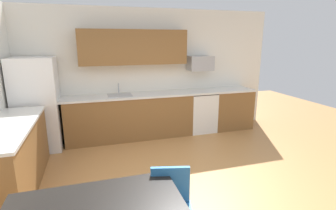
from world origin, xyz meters
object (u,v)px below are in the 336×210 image
oven_range (200,111)px  microwave (200,63)px  chair_near_table (171,206)px  refrigerator (37,105)px

oven_range → microwave: 1.09m
microwave → chair_near_table: size_ratio=0.64×
refrigerator → oven_range: 3.38m
refrigerator → microwave: (3.35, 0.18, 0.67)m
refrigerator → chair_near_table: (1.64, -3.11, -0.37)m
refrigerator → chair_near_table: refrigerator is taller
microwave → oven_range: bearing=-90.0°
microwave → chair_near_table: (-1.72, -3.29, -1.04)m
oven_range → chair_near_table: (-1.72, -3.19, 0.05)m
refrigerator → chair_near_table: bearing=-62.3°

